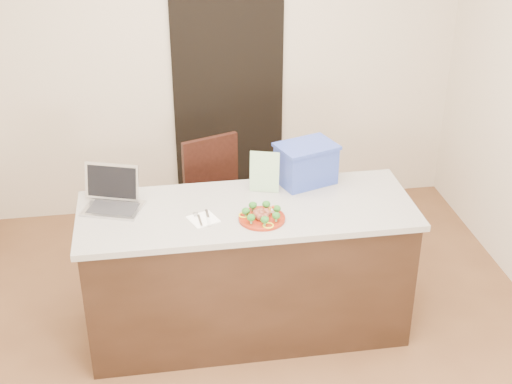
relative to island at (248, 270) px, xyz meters
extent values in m
plane|color=brown|center=(0.00, -0.25, -0.46)|extent=(4.00, 4.00, 0.00)
plane|color=beige|center=(0.00, 1.75, 0.89)|extent=(4.00, 0.00, 4.00)
cube|color=black|center=(0.10, 1.73, 0.54)|extent=(0.90, 0.02, 2.00)
cube|color=black|center=(0.00, 0.00, -0.02)|extent=(2.00, 0.70, 0.88)
cube|color=beige|center=(0.00, 0.00, 0.44)|extent=(2.06, 0.76, 0.04)
cylinder|color=maroon|center=(0.07, -0.15, 0.47)|extent=(0.28, 0.28, 0.02)
torus|color=maroon|center=(0.07, -0.15, 0.47)|extent=(0.28, 0.28, 0.01)
sphere|color=brown|center=(0.07, -0.15, 0.49)|extent=(0.04, 0.04, 0.04)
sphere|color=brown|center=(0.10, -0.15, 0.49)|extent=(0.04, 0.04, 0.04)
sphere|color=brown|center=(0.09, -0.13, 0.49)|extent=(0.04, 0.04, 0.04)
sphere|color=brown|center=(0.07, -0.12, 0.49)|extent=(0.04, 0.04, 0.04)
sphere|color=brown|center=(0.05, -0.12, 0.49)|extent=(0.04, 0.04, 0.04)
sphere|color=brown|center=(0.03, -0.14, 0.49)|extent=(0.04, 0.04, 0.04)
sphere|color=brown|center=(0.03, -0.16, 0.49)|extent=(0.04, 0.04, 0.04)
sphere|color=brown|center=(0.04, -0.18, 0.49)|extent=(0.04, 0.04, 0.04)
sphere|color=brown|center=(0.06, -0.19, 0.49)|extent=(0.04, 0.04, 0.04)
sphere|color=brown|center=(0.08, -0.19, 0.49)|extent=(0.04, 0.04, 0.04)
ellipsoid|color=#195015|center=(-0.03, -0.13, 0.51)|extent=(0.05, 0.05, 0.04)
ellipsoid|color=#195015|center=(-0.01, -0.21, 0.51)|extent=(0.05, 0.05, 0.04)
ellipsoid|color=#195015|center=(0.07, -0.25, 0.51)|extent=(0.05, 0.05, 0.04)
ellipsoid|color=#195015|center=(0.14, -0.21, 0.51)|extent=(0.05, 0.05, 0.04)
ellipsoid|color=#195015|center=(0.16, -0.13, 0.51)|extent=(0.05, 0.05, 0.04)
ellipsoid|color=#195015|center=(0.11, -0.07, 0.51)|extent=(0.05, 0.05, 0.04)
ellipsoid|color=#195015|center=(0.02, -0.07, 0.51)|extent=(0.05, 0.05, 0.04)
torus|color=gold|center=(-0.04, -0.12, 0.48)|extent=(0.07, 0.07, 0.01)
torus|color=gold|center=(0.09, -0.26, 0.48)|extent=(0.07, 0.07, 0.01)
torus|color=gold|center=(0.15, -0.08, 0.48)|extent=(0.07, 0.07, 0.01)
cube|color=white|center=(-0.28, -0.10, 0.46)|extent=(0.20, 0.20, 0.01)
cube|color=silver|center=(-0.30, -0.12, 0.47)|extent=(0.02, 0.14, 0.00)
cube|color=silver|center=(-0.30, -0.05, 0.47)|extent=(0.04, 0.06, 0.00)
cube|color=silver|center=(-0.25, -0.14, 0.47)|extent=(0.02, 0.09, 0.01)
cube|color=silver|center=(-0.25, -0.05, 0.47)|extent=(0.02, 0.11, 0.00)
cylinder|color=silver|center=(0.14, -0.13, 0.48)|extent=(0.03, 0.03, 0.05)
cylinder|color=silver|center=(0.14, -0.13, 0.51)|extent=(0.02, 0.02, 0.01)
cylinder|color=#B03112|center=(0.14, -0.13, 0.52)|extent=(0.02, 0.02, 0.01)
cylinder|color=#B03112|center=(0.14, -0.13, 0.48)|extent=(0.03, 0.03, 0.02)
cube|color=#B6B7BB|center=(-0.81, 0.11, 0.47)|extent=(0.40, 0.34, 0.02)
cube|color=#B6B7BB|center=(-0.81, 0.23, 0.59)|extent=(0.34, 0.17, 0.23)
cube|color=black|center=(-0.81, 0.22, 0.59)|extent=(0.31, 0.14, 0.19)
cube|color=#242426|center=(-0.81, 0.10, 0.47)|extent=(0.33, 0.25, 0.00)
cube|color=silver|center=(0.14, 0.21, 0.59)|extent=(0.19, 0.09, 0.26)
cube|color=#293C96|center=(0.43, 0.29, 0.58)|extent=(0.41, 0.34, 0.24)
cube|color=#293C96|center=(0.43, 0.29, 0.71)|extent=(0.43, 0.37, 0.02)
cube|color=black|center=(-0.13, 0.76, 0.00)|extent=(0.56, 0.56, 0.04)
cube|color=black|center=(-0.13, 0.96, 0.27)|extent=(0.42, 0.19, 0.50)
cylinder|color=black|center=(-0.32, 0.58, -0.23)|extent=(0.04, 0.04, 0.46)
cylinder|color=black|center=(0.05, 0.58, -0.23)|extent=(0.04, 0.04, 0.46)
cylinder|color=black|center=(-0.32, 0.95, -0.23)|extent=(0.04, 0.04, 0.46)
cylinder|color=black|center=(0.05, 0.95, -0.23)|extent=(0.04, 0.04, 0.46)
camera|label=1|loc=(-0.54, -3.75, 2.59)|focal=50.00mm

